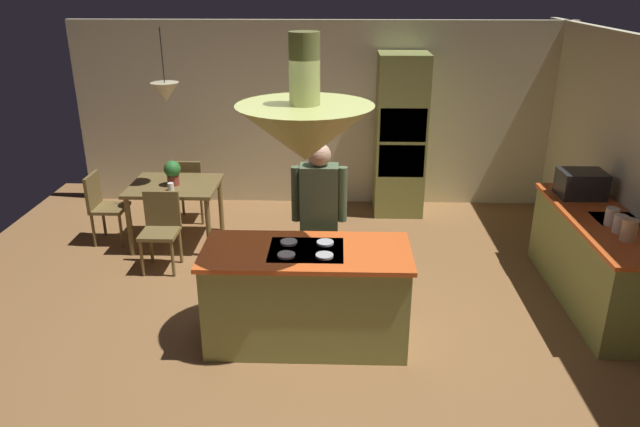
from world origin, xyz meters
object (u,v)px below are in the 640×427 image
(microwave_on_counter, at_px, (581,184))
(chair_facing_island, at_px, (161,225))
(kitchen_island, at_px, (307,295))
(chair_by_back_wall, at_px, (189,186))
(chair_at_corner, at_px, (103,203))
(dining_table, at_px, (175,192))
(canister_flour, at_px, (629,230))
(oven_tower, at_px, (400,136))
(cup_on_table, at_px, (171,187))
(potted_plant_on_table, at_px, (172,172))
(canister_sugar, at_px, (620,224))
(person_at_island, at_px, (319,215))
(canister_tea, at_px, (612,217))

(microwave_on_counter, bearing_deg, chair_facing_island, 179.87)
(kitchen_island, height_order, microwave_on_counter, microwave_on_counter)
(chair_by_back_wall, height_order, chair_at_corner, same)
(chair_facing_island, relative_size, microwave_on_counter, 1.89)
(dining_table, xyz_separation_m, canister_flour, (4.54, -1.82, 0.35))
(chair_facing_island, bearing_deg, oven_tower, 32.88)
(kitchen_island, xyz_separation_m, chair_at_corner, (-2.60, 2.10, 0.05))
(cup_on_table, bearing_deg, kitchen_island, -48.19)
(chair_facing_island, relative_size, chair_by_back_wall, 1.00)
(kitchen_island, height_order, chair_facing_island, kitchen_island)
(chair_facing_island, height_order, microwave_on_counter, microwave_on_counter)
(oven_tower, bearing_deg, cup_on_table, -153.83)
(kitchen_island, relative_size, microwave_on_counter, 3.93)
(cup_on_table, bearing_deg, chair_facing_island, -92.68)
(potted_plant_on_table, xyz_separation_m, canister_flour, (4.54, -1.79, 0.08))
(kitchen_island, relative_size, potted_plant_on_table, 6.02)
(oven_tower, bearing_deg, kitchen_island, -108.74)
(dining_table, xyz_separation_m, cup_on_table, (0.02, -0.22, 0.15))
(chair_facing_island, relative_size, potted_plant_on_table, 2.90)
(kitchen_island, bearing_deg, canister_sugar, 9.22)
(person_at_island, distance_m, chair_by_back_wall, 2.79)
(person_at_island, bearing_deg, chair_facing_island, 157.06)
(canister_flour, relative_size, canister_sugar, 1.19)
(chair_facing_island, bearing_deg, canister_sugar, -12.09)
(cup_on_table, bearing_deg, chair_at_corner, 166.46)
(kitchen_island, bearing_deg, oven_tower, 71.26)
(person_at_island, relative_size, potted_plant_on_table, 5.54)
(cup_on_table, xyz_separation_m, canister_tea, (4.52, -1.24, 0.18))
(oven_tower, relative_size, microwave_on_counter, 4.72)
(microwave_on_counter, bearing_deg, potted_plant_on_table, 171.90)
(cup_on_table, distance_m, canister_tea, 4.69)
(chair_facing_island, height_order, canister_sugar, canister_sugar)
(person_at_island, relative_size, chair_facing_island, 1.91)
(person_at_island, bearing_deg, canister_flour, -8.18)
(chair_at_corner, bearing_deg, canister_flour, -108.48)
(potted_plant_on_table, distance_m, canister_flour, 4.88)
(chair_at_corner, distance_m, canister_flour, 5.76)
(chair_facing_island, bearing_deg, chair_by_back_wall, 90.00)
(oven_tower, relative_size, cup_on_table, 24.13)
(chair_facing_island, xyz_separation_m, cup_on_table, (0.02, 0.44, 0.30))
(oven_tower, height_order, chair_facing_island, oven_tower)
(chair_at_corner, xyz_separation_m, canister_sugar, (5.44, -1.64, 0.48))
(dining_table, bearing_deg, kitchen_island, -51.01)
(canister_tea, relative_size, microwave_on_counter, 0.37)
(chair_facing_island, relative_size, canister_sugar, 5.15)
(dining_table, distance_m, canister_sugar, 4.84)
(chair_by_back_wall, height_order, cup_on_table, chair_by_back_wall)
(oven_tower, relative_size, chair_by_back_wall, 2.50)
(person_at_island, height_order, canister_sugar, person_at_island)
(chair_at_corner, height_order, canister_flour, canister_flour)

